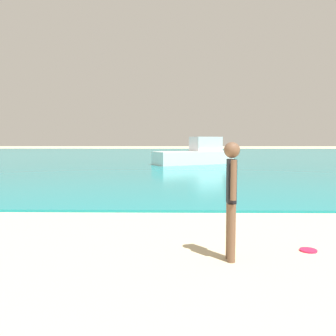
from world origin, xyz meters
TOP-DOWN VIEW (x-y plane):
  - water at (0.00, 40.27)m, footprint 160.00×60.00m
  - person_standing at (1.27, 7.23)m, footprint 0.21×0.37m
  - frisbee at (2.48, 7.63)m, footprint 0.25×0.25m
  - boat_near at (2.00, 25.46)m, footprint 5.52×4.04m

SIDE VIEW (x-z plane):
  - frisbee at x=2.48m, z-range 0.00..0.03m
  - water at x=0.00m, z-range 0.00..0.06m
  - boat_near at x=2.00m, z-range -0.22..1.60m
  - person_standing at x=1.27m, z-range 0.11..1.71m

